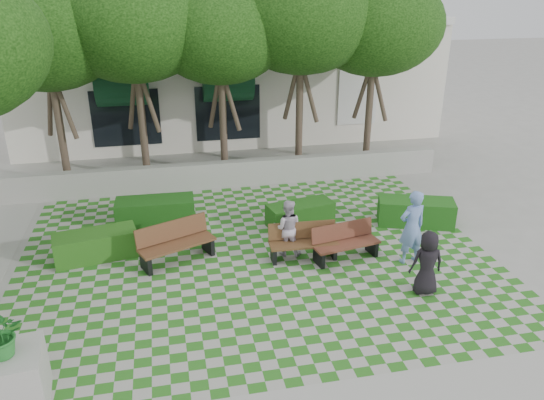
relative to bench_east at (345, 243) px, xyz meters
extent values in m
plane|color=gray|center=(-2.22, -0.59, -0.44)|extent=(90.00, 90.00, 0.00)
plane|color=#2B721E|center=(-2.22, 0.41, -0.44)|extent=(12.00, 12.00, 0.00)
cube|color=#9E9B93|center=(-2.22, 5.61, 0.01)|extent=(15.00, 0.36, 0.90)
cube|color=#582C1E|center=(0.01, -0.07, -0.01)|extent=(1.82, 0.86, 0.06)
cube|color=#582C1E|center=(-0.03, 0.18, 0.26)|extent=(1.74, 0.45, 0.44)
cube|color=black|center=(-0.75, -0.22, -0.23)|extent=(0.19, 0.50, 0.43)
cube|color=black|center=(0.78, 0.08, -0.23)|extent=(0.19, 0.50, 0.43)
cube|color=#50331B|center=(-1.05, 0.17, 0.00)|extent=(1.78, 0.62, 0.06)
cube|color=#50331B|center=(-1.03, 0.43, 0.26)|extent=(1.76, 0.21, 0.44)
cube|color=black|center=(-1.83, 0.21, -0.23)|extent=(0.12, 0.49, 0.43)
cube|color=black|center=(-0.27, 0.14, -0.23)|extent=(0.12, 0.49, 0.43)
cube|color=#54321D|center=(-4.21, 0.69, 0.04)|extent=(2.02, 1.31, 0.06)
cube|color=#54321D|center=(-4.32, 0.95, 0.34)|extent=(1.84, 0.90, 0.49)
cube|color=black|center=(-5.01, 0.35, -0.20)|extent=(0.31, 0.54, 0.48)
cube|color=black|center=(-3.42, 1.03, -0.20)|extent=(0.31, 0.54, 0.48)
cube|color=#194E14|center=(2.70, 1.52, -0.07)|extent=(2.31, 1.52, 0.75)
cube|color=#184713|center=(-0.62, 2.16, -0.11)|extent=(2.04, 1.15, 0.67)
cube|color=#154512|center=(-4.74, 3.07, -0.05)|extent=(2.26, 0.97, 0.78)
cube|color=#215316|center=(-6.26, 1.34, -0.08)|extent=(2.17, 1.18, 0.72)
cube|color=#9E9B93|center=(-7.13, -3.69, 0.08)|extent=(1.15, 1.15, 1.05)
imported|color=#25772B|center=(-7.13, -3.69, 1.02)|extent=(0.80, 0.71, 0.82)
imported|color=#7190CE|center=(1.54, -0.52, 0.53)|extent=(0.77, 0.57, 1.95)
imported|color=black|center=(1.27, -1.91, 0.33)|extent=(0.79, 0.54, 1.54)
imported|color=silver|center=(-1.40, 0.52, 0.32)|extent=(0.87, 0.76, 1.52)
cylinder|color=#47382B|center=(-7.72, 7.01, 1.38)|extent=(0.26, 0.26, 3.64)
ellipsoid|color=#1E4C11|center=(-7.72, 7.01, 4.63)|extent=(4.80, 4.80, 3.60)
cylinder|color=#47382B|center=(-5.02, 7.01, 1.46)|extent=(0.26, 0.26, 3.81)
ellipsoid|color=#1E4C11|center=(-5.02, 7.01, 4.86)|extent=(5.00, 5.00, 3.75)
cylinder|color=#47382B|center=(-2.22, 7.01, 1.35)|extent=(0.26, 0.26, 3.58)
ellipsoid|color=#1E4C11|center=(-2.22, 7.01, 4.55)|extent=(4.60, 4.60, 3.45)
cylinder|color=#47382B|center=(0.58, 7.01, 1.52)|extent=(0.26, 0.26, 3.92)
ellipsoid|color=#1E4C11|center=(0.58, 7.01, 5.02)|extent=(5.20, 5.20, 3.90)
cylinder|color=#47382B|center=(3.28, 7.01, 1.41)|extent=(0.26, 0.26, 3.70)
ellipsoid|color=#1E4C11|center=(3.28, 7.01, 4.71)|extent=(4.80, 4.80, 3.60)
cube|color=silver|center=(-1.22, 13.61, 2.06)|extent=(18.00, 8.00, 5.00)
cube|color=white|center=(-1.22, 9.61, 4.56)|extent=(18.00, 0.30, 0.30)
cube|color=black|center=(3.78, 9.59, 1.76)|extent=(1.40, 0.10, 2.40)
cylinder|color=#113E21|center=(-5.72, 9.59, 2.56)|extent=(3.00, 1.80, 1.80)
cube|color=black|center=(-5.72, 9.59, 1.16)|extent=(2.60, 0.08, 2.20)
cylinder|color=#113E21|center=(-1.72, 9.59, 2.56)|extent=(3.00, 1.80, 1.80)
cube|color=black|center=(-1.72, 9.59, 1.16)|extent=(2.60, 0.08, 2.20)
camera|label=1|loc=(-4.30, -11.39, 6.33)|focal=35.00mm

